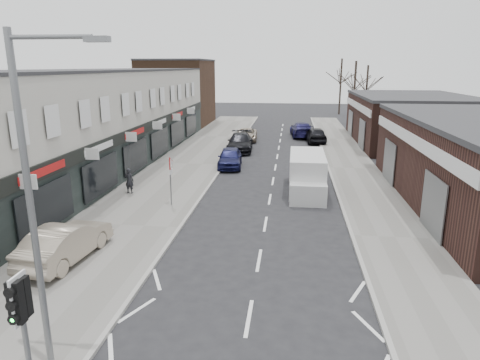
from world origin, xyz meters
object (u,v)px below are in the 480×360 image
(warning_sign, at_px, (171,167))
(parked_car_right_b, at_px, (315,135))
(parked_car_left_b, at_px, (240,142))
(sedan_on_pavement, at_px, (66,242))
(parked_car_left_c, at_px, (247,135))
(street_lamp, at_px, (36,192))
(traffic_light, at_px, (21,310))
(white_van, at_px, (307,174))
(parked_car_right_a, at_px, (307,171))
(pedestrian, at_px, (129,181))
(parked_car_left_a, at_px, (230,158))
(parked_car_right_c, at_px, (302,129))

(warning_sign, distance_m, parked_car_right_b, 23.03)
(parked_car_left_b, bearing_deg, sedan_on_pavement, -103.14)
(sedan_on_pavement, bearing_deg, parked_car_left_c, -92.06)
(street_lamp, bearing_deg, traffic_light, -84.12)
(white_van, height_order, parked_car_right_a, white_van)
(parked_car_left_b, height_order, parked_car_right_a, parked_car_left_b)
(pedestrian, bearing_deg, white_van, -159.49)
(parked_car_left_c, bearing_deg, sedan_on_pavement, -101.09)
(warning_sign, xyz_separation_m, white_van, (7.28, 3.85, -1.13))
(traffic_light, xyz_separation_m, pedestrian, (-3.82, 15.86, -1.55))
(warning_sign, relative_size, pedestrian, 1.80)
(white_van, xyz_separation_m, sedan_on_pavement, (-9.46, -10.92, -0.22))
(white_van, relative_size, parked_car_left_a, 1.37)
(white_van, distance_m, parked_car_left_a, 8.04)
(street_lamp, distance_m, sedan_on_pavement, 7.41)
(parked_car_right_a, bearing_deg, white_van, 83.19)
(sedan_on_pavement, relative_size, parked_car_left_b, 0.83)
(sedan_on_pavement, distance_m, parked_car_left_c, 28.91)
(traffic_light, bearing_deg, parked_car_right_a, 72.08)
(sedan_on_pavement, distance_m, parked_car_left_a, 17.21)
(parked_car_right_a, xyz_separation_m, parked_car_right_c, (0.00, 18.42, 0.12))
(warning_sign, height_order, white_van, warning_sign)
(pedestrian, relative_size, parked_car_left_b, 0.28)
(street_lamp, height_order, warning_sign, street_lamp)
(traffic_light, height_order, parked_car_left_c, traffic_light)
(parked_car_right_b, bearing_deg, parked_car_left_c, -7.51)
(street_lamp, relative_size, parked_car_right_b, 1.77)
(warning_sign, xyz_separation_m, parked_car_left_c, (1.76, 21.58, -1.58))
(parked_car_right_c, bearing_deg, traffic_light, 75.47)
(parked_car_left_b, distance_m, parked_car_left_c, 5.49)
(warning_sign, bearing_deg, parked_car_left_b, 83.76)
(sedan_on_pavement, distance_m, parked_car_left_b, 23.48)
(parked_car_left_a, height_order, parked_car_right_b, parked_car_right_b)
(traffic_light, distance_m, parked_car_right_b, 36.22)
(white_van, bearing_deg, warning_sign, -151.82)
(parked_car_right_b, bearing_deg, street_lamp, 71.59)
(parked_car_left_b, distance_m, parked_car_right_a, 11.19)
(street_lamp, relative_size, parked_car_left_c, 1.79)
(traffic_light, distance_m, warning_sign, 14.04)
(traffic_light, distance_m, white_van, 19.06)
(parked_car_left_b, height_order, parked_car_left_c, parked_car_left_b)
(warning_sign, bearing_deg, parked_car_right_a, 40.97)
(parked_car_left_c, bearing_deg, parked_car_right_c, 26.75)
(white_van, xyz_separation_m, parked_car_left_b, (-5.52, 12.24, -0.30))
(sedan_on_pavement, relative_size, parked_car_left_c, 0.99)
(warning_sign, bearing_deg, street_lamp, -87.16)
(white_van, bearing_deg, parked_car_right_c, 90.08)
(parked_car_left_c, distance_m, parked_car_right_c, 6.47)
(traffic_light, height_order, sedan_on_pavement, traffic_light)
(parked_car_left_b, xyz_separation_m, parked_car_left_c, (0.00, 5.49, -0.15))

